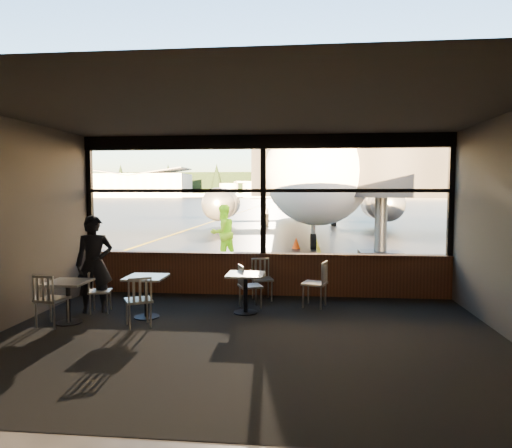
# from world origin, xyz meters

# --- Properties ---
(ground_plane) EXTENTS (520.00, 520.00, 0.00)m
(ground_plane) POSITION_xyz_m (0.00, 120.00, 0.00)
(ground_plane) COLOR black
(ground_plane) RESTS_ON ground
(carpet_floor) EXTENTS (8.00, 6.00, 0.01)m
(carpet_floor) POSITION_xyz_m (0.00, -3.00, 0.01)
(carpet_floor) COLOR black
(carpet_floor) RESTS_ON ground
(ceiling) EXTENTS (8.00, 6.00, 0.04)m
(ceiling) POSITION_xyz_m (0.00, -3.00, 3.50)
(ceiling) COLOR #38332D
(ceiling) RESTS_ON ground
(wall_left) EXTENTS (0.04, 6.00, 3.50)m
(wall_left) POSITION_xyz_m (-4.00, -3.00, 1.75)
(wall_left) COLOR #474039
(wall_left) RESTS_ON ground
(wall_back) EXTENTS (8.00, 0.04, 3.50)m
(wall_back) POSITION_xyz_m (0.00, -6.00, 1.75)
(wall_back) COLOR #474039
(wall_back) RESTS_ON ground
(window_sill) EXTENTS (8.00, 0.28, 0.90)m
(window_sill) POSITION_xyz_m (0.00, 0.00, 0.45)
(window_sill) COLOR #5A2E1B
(window_sill) RESTS_ON ground
(window_header) EXTENTS (8.00, 0.18, 0.30)m
(window_header) POSITION_xyz_m (0.00, 0.00, 3.35)
(window_header) COLOR black
(window_header) RESTS_ON ground
(mullion_left) EXTENTS (0.12, 0.12, 2.60)m
(mullion_left) POSITION_xyz_m (-3.95, 0.00, 2.20)
(mullion_left) COLOR black
(mullion_left) RESTS_ON ground
(mullion_centre) EXTENTS (0.12, 0.12, 2.60)m
(mullion_centre) POSITION_xyz_m (0.00, 0.00, 2.20)
(mullion_centre) COLOR black
(mullion_centre) RESTS_ON ground
(mullion_right) EXTENTS (0.12, 0.12, 2.60)m
(mullion_right) POSITION_xyz_m (3.95, 0.00, 2.20)
(mullion_right) COLOR black
(mullion_right) RESTS_ON ground
(window_transom) EXTENTS (8.00, 0.10, 0.08)m
(window_transom) POSITION_xyz_m (0.00, 0.00, 2.30)
(window_transom) COLOR black
(window_transom) RESTS_ON ground
(airliner) EXTENTS (31.13, 36.78, 10.84)m
(airliner) POSITION_xyz_m (0.77, 20.12, 5.42)
(airliner) COLOR white
(airliner) RESTS_ON ground_plane
(jet_bridge) EXTENTS (8.30, 10.14, 4.42)m
(jet_bridge) POSITION_xyz_m (3.60, 5.50, 2.21)
(jet_bridge) COLOR #2C2C2F
(jet_bridge) RESTS_ON ground_plane
(cafe_table_near) EXTENTS (0.69, 0.69, 0.75)m
(cafe_table_near) POSITION_xyz_m (-0.20, -1.58, 0.38)
(cafe_table_near) COLOR gray
(cafe_table_near) RESTS_ON carpet_floor
(cafe_table_mid) EXTENTS (0.69, 0.69, 0.76)m
(cafe_table_mid) POSITION_xyz_m (-1.94, -2.06, 0.38)
(cafe_table_mid) COLOR #ADA89F
(cafe_table_mid) RESTS_ON carpet_floor
(cafe_table_left) EXTENTS (0.67, 0.67, 0.74)m
(cafe_table_left) POSITION_xyz_m (-3.16, -2.54, 0.37)
(cafe_table_left) COLOR #A19C94
(cafe_table_left) RESTS_ON carpet_floor
(chair_near_e) EXTENTS (0.63, 0.63, 0.92)m
(chair_near_e) POSITION_xyz_m (1.10, -0.97, 0.46)
(chair_near_e) COLOR beige
(chair_near_e) RESTS_ON carpet_floor
(chair_near_w) EXTENTS (0.62, 0.62, 0.87)m
(chair_near_w) POSITION_xyz_m (-0.15, -1.23, 0.44)
(chair_near_w) COLOR #AAA79A
(chair_near_w) RESTS_ON carpet_floor
(chair_near_n) EXTENTS (0.60, 0.60, 0.88)m
(chair_near_n) POSITION_xyz_m (0.02, -0.52, 0.44)
(chair_near_n) COLOR beige
(chair_near_n) RESTS_ON carpet_floor
(chair_mid_s) EXTENTS (0.66, 0.66, 0.88)m
(chair_mid_s) POSITION_xyz_m (-1.89, -2.60, 0.44)
(chair_mid_s) COLOR #AAA599
(chair_mid_s) RESTS_ON carpet_floor
(chair_mid_w) EXTENTS (0.52, 0.52, 0.80)m
(chair_mid_w) POSITION_xyz_m (-2.92, -1.80, 0.40)
(chair_mid_w) COLOR #BBB6A9
(chair_mid_w) RESTS_ON carpet_floor
(chair_left_s) EXTENTS (0.57, 0.57, 0.91)m
(chair_left_s) POSITION_xyz_m (-3.35, -2.72, 0.46)
(chair_left_s) COLOR #B5B0A3
(chair_left_s) RESTS_ON carpet_floor
(passenger) EXTENTS (0.79, 0.66, 1.83)m
(passenger) POSITION_xyz_m (-3.05, -1.76, 0.92)
(passenger) COLOR black
(passenger) RESTS_ON carpet_floor
(ground_crew) EXTENTS (1.14, 1.14, 1.86)m
(ground_crew) POSITION_xyz_m (-1.72, 4.73, 0.93)
(ground_crew) COLOR #BFF219
(ground_crew) RESTS_ON ground_plane
(cone_nose) EXTENTS (0.33, 0.33, 0.46)m
(cone_nose) POSITION_xyz_m (0.62, 8.38, 0.23)
(cone_nose) COLOR #FB4107
(cone_nose) RESTS_ON ground_plane
(cone_wing) EXTENTS (0.32, 0.32, 0.45)m
(cone_wing) POSITION_xyz_m (-4.11, 18.74, 0.22)
(cone_wing) COLOR #EB6107
(cone_wing) RESTS_ON ground_plane
(hangar_left) EXTENTS (45.00, 18.00, 11.00)m
(hangar_left) POSITION_xyz_m (-70.00, 180.00, 5.50)
(hangar_left) COLOR silver
(hangar_left) RESTS_ON ground_plane
(hangar_mid) EXTENTS (38.00, 15.00, 10.00)m
(hangar_mid) POSITION_xyz_m (0.00, 185.00, 5.00)
(hangar_mid) COLOR silver
(hangar_mid) RESTS_ON ground_plane
(hangar_right) EXTENTS (50.00, 20.00, 12.00)m
(hangar_right) POSITION_xyz_m (60.00, 178.00, 6.00)
(hangar_right) COLOR silver
(hangar_right) RESTS_ON ground_plane
(fuel_tank_a) EXTENTS (8.00, 8.00, 6.00)m
(fuel_tank_a) POSITION_xyz_m (-30.00, 182.00, 3.00)
(fuel_tank_a) COLOR silver
(fuel_tank_a) RESTS_ON ground_plane
(fuel_tank_b) EXTENTS (8.00, 8.00, 6.00)m
(fuel_tank_b) POSITION_xyz_m (-20.00, 182.00, 3.00)
(fuel_tank_b) COLOR silver
(fuel_tank_b) RESTS_ON ground_plane
(fuel_tank_c) EXTENTS (8.00, 8.00, 6.00)m
(fuel_tank_c) POSITION_xyz_m (-10.00, 182.00, 3.00)
(fuel_tank_c) COLOR silver
(fuel_tank_c) RESTS_ON ground_plane
(treeline) EXTENTS (360.00, 3.00, 12.00)m
(treeline) POSITION_xyz_m (0.00, 210.00, 6.00)
(treeline) COLOR black
(treeline) RESTS_ON ground_plane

